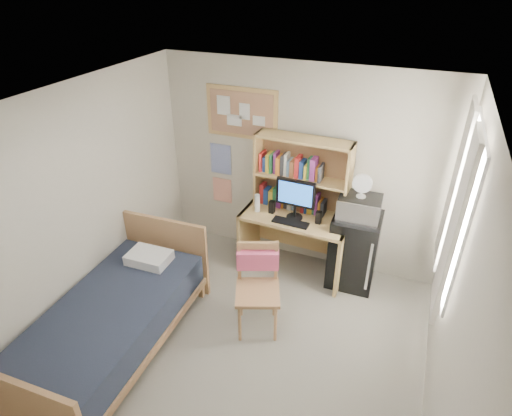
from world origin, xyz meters
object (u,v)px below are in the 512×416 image
at_px(desk_chair, 258,292).
at_px(desk_fan, 362,186).
at_px(monitor, 295,199).
at_px(speaker_right, 319,217).
at_px(bed, 113,326).
at_px(speaker_left, 272,207).
at_px(bulletin_board, 242,113).
at_px(mini_fridge, 354,250).
at_px(desk, 295,243).
at_px(microwave, 359,207).

distance_m(desk_chair, desk_fan, 1.66).
height_order(monitor, speaker_right, monitor).
xyz_separation_m(bed, speaker_left, (1.02, 1.91, 0.61)).
bearing_deg(speaker_right, desk_chair, -105.86).
distance_m(bulletin_board, mini_fridge, 2.17).
height_order(bed, monitor, monitor).
bearing_deg(bed, desk_chair, 30.80).
bearing_deg(desk_fan, bulletin_board, 167.81).
height_order(bed, speaker_right, speaker_right).
distance_m(desk, microwave, 1.00).
bearing_deg(speaker_right, mini_fridge, 17.71).
bearing_deg(mini_fridge, bed, -137.18).
relative_size(desk, desk_fan, 4.87).
bearing_deg(speaker_left, monitor, -0.00).
height_order(bed, speaker_left, speaker_left).
bearing_deg(desk_fan, speaker_left, -177.02).
height_order(desk, desk_fan, desk_fan).
xyz_separation_m(bulletin_board, speaker_right, (1.15, -0.41, -1.02)).
bearing_deg(microwave, bulletin_board, 167.81).
bearing_deg(desk_fan, desk, -178.96).
bearing_deg(microwave, desk, -178.96).
xyz_separation_m(monitor, speaker_right, (0.30, -0.01, -0.18)).
distance_m(speaker_left, desk_fan, 1.14).
height_order(speaker_right, desk_fan, desk_fan).
distance_m(mini_fridge, speaker_left, 1.13).
relative_size(desk_chair, speaker_right, 6.54).
bearing_deg(mini_fridge, desk_chair, -124.93).
height_order(bulletin_board, desk_fan, bulletin_board).
xyz_separation_m(bulletin_board, bed, (-0.47, -2.30, -1.63)).
xyz_separation_m(mini_fridge, microwave, (0.00, -0.02, 0.61)).
relative_size(mini_fridge, speaker_right, 6.08).
bearing_deg(microwave, monitor, -174.38).
bearing_deg(desk_fan, microwave, 178.51).
bearing_deg(speaker_left, microwave, 6.59).
bearing_deg(desk_chair, desk, 65.73).
bearing_deg(desk_chair, monitor, 65.70).
distance_m(bulletin_board, desk, 1.77).
distance_m(bed, microwave, 2.98).
relative_size(desk, mini_fridge, 1.40).
bearing_deg(desk_chair, bulletin_board, 96.84).
xyz_separation_m(desk, desk_chair, (-0.05, -1.15, 0.10)).
relative_size(bulletin_board, microwave, 1.98).
relative_size(monitor, speaker_left, 3.14).
xyz_separation_m(mini_fridge, speaker_right, (-0.44, -0.12, 0.43)).
bearing_deg(desk_fan, bed, -137.47).
bearing_deg(bulletin_board, bed, -101.46).
height_order(speaker_left, desk_fan, desk_fan).
distance_m(desk_chair, speaker_right, 1.20).
relative_size(desk_chair, microwave, 2.14).
xyz_separation_m(desk, desk_fan, (0.74, 0.03, 0.94)).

